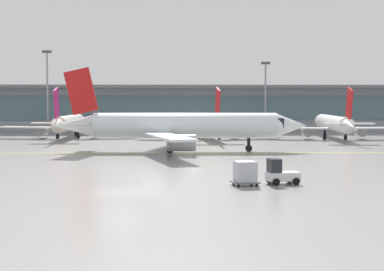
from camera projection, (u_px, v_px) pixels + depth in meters
name	position (u px, v px, depth m)	size (l,w,h in m)	color
ground_plane	(119.00, 193.00, 43.28)	(400.00, 400.00, 0.00)	gray
taxiway_centreline_stripe	(185.00, 153.00, 74.77)	(110.00, 0.36, 0.01)	yellow
terminal_concourse	(155.00, 108.00, 124.27)	(185.21, 11.00, 9.60)	#8C939E
gate_airplane_2	(69.00, 123.00, 102.06)	(24.22, 25.97, 8.63)	silver
gate_airplane_3	(208.00, 124.00, 100.24)	(24.13, 26.05, 8.63)	silver
gate_airplane_4	(334.00, 124.00, 99.77)	(24.20, 26.03, 8.63)	white
taxiing_regional_jet	(182.00, 126.00, 76.55)	(32.95, 30.72, 10.94)	white
baggage_tug	(280.00, 173.00, 47.59)	(2.82, 2.02, 2.10)	silver
cargo_dolly_lead	(245.00, 172.00, 46.94)	(2.36, 1.97, 1.94)	#595B60
apron_light_mast_1	(47.00, 89.00, 114.94)	(1.80, 0.36, 16.18)	gray
apron_light_mast_2	(265.00, 94.00, 116.93)	(1.80, 0.36, 14.10)	gray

